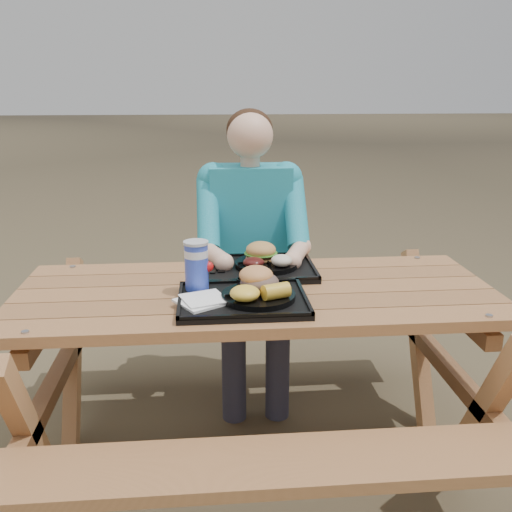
{
  "coord_description": "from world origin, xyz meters",
  "views": [
    {
      "loc": [
        -0.18,
        -2.02,
        1.49
      ],
      "look_at": [
        0.0,
        0.0,
        0.88
      ],
      "focal_mm": 40.0,
      "sensor_mm": 36.0,
      "label": 1
    }
  ],
  "objects": [
    {
      "name": "tray_far",
      "position": [
        0.03,
        0.2,
        0.76
      ],
      "size": [
        0.45,
        0.35,
        0.02
      ],
      "primitive_type": "cube",
      "color": "black",
      "rests_on": "picnic_table"
    },
    {
      "name": "picnic_table",
      "position": [
        0.0,
        0.0,
        0.38
      ],
      "size": [
        1.8,
        1.49,
        0.75
      ],
      "primitive_type": null,
      "color": "#999999",
      "rests_on": "ground"
    },
    {
      "name": "condiment_bbq",
      "position": [
        -0.05,
        -0.02,
        0.78
      ],
      "size": [
        0.05,
        0.05,
        0.03
      ],
      "primitive_type": "cylinder",
      "color": "#320C05",
      "rests_on": "tray_near"
    },
    {
      "name": "tray_near",
      "position": [
        -0.06,
        -0.15,
        0.76
      ],
      "size": [
        0.45,
        0.35,
        0.02
      ],
      "primitive_type": "cube",
      "color": "black",
      "rests_on": "picnic_table"
    },
    {
      "name": "soda_cup",
      "position": [
        -0.22,
        -0.04,
        0.86
      ],
      "size": [
        0.09,
        0.09,
        0.17
      ],
      "primitive_type": "cylinder",
      "color": "#1933BC",
      "rests_on": "tray_near"
    },
    {
      "name": "corn_cob",
      "position": [
        0.05,
        -0.21,
        0.82
      ],
      "size": [
        0.12,
        0.12,
        0.05
      ],
      "primitive_type": null,
      "rotation": [
        0.0,
        0.0,
        0.36
      ],
      "color": "yellow",
      "rests_on": "plate_near"
    },
    {
      "name": "cutlery_far",
      "position": [
        -0.13,
        0.22,
        0.77
      ],
      "size": [
        0.03,
        0.16,
        0.01
      ],
      "primitive_type": "cube",
      "rotation": [
        0.0,
        0.0,
        0.01
      ],
      "color": "black",
      "rests_on": "tray_far"
    },
    {
      "name": "plate_near",
      "position": [
        -0.01,
        -0.15,
        0.78
      ],
      "size": [
        0.26,
        0.26,
        0.02
      ],
      "primitive_type": "cylinder",
      "color": "black",
      "rests_on": "tray_near"
    },
    {
      "name": "baked_beans",
      "position": [
        0.0,
        0.15,
        0.81
      ],
      "size": [
        0.09,
        0.09,
        0.04
      ],
      "primitive_type": "ellipsoid",
      "color": "#47100E",
      "rests_on": "plate_far"
    },
    {
      "name": "ground",
      "position": [
        0.0,
        0.0,
        0.0
      ],
      "size": [
        60.0,
        60.0,
        0.0
      ],
      "primitive_type": "plane",
      "color": "#999999",
      "rests_on": "ground"
    },
    {
      "name": "napkin_stack",
      "position": [
        -0.21,
        -0.18,
        0.78
      ],
      "size": [
        0.2,
        0.2,
        0.02
      ],
      "primitive_type": "cube",
      "rotation": [
        0.0,
        0.0,
        0.56
      ],
      "color": "white",
      "rests_on": "tray_near"
    },
    {
      "name": "plate_far",
      "position": [
        0.06,
        0.21,
        0.78
      ],
      "size": [
        0.26,
        0.26,
        0.02
      ],
      "primitive_type": "cylinder",
      "color": "black",
      "rests_on": "tray_far"
    },
    {
      "name": "burger",
      "position": [
        0.04,
        0.25,
        0.85
      ],
      "size": [
        0.13,
        0.13,
        0.11
      ],
      "primitive_type": null,
      "color": "#CB8C47",
      "rests_on": "plate_far"
    },
    {
      "name": "condiment_mustard",
      "position": [
        -0.0,
        -0.03,
        0.78
      ],
      "size": [
        0.05,
        0.05,
        0.03
      ],
      "primitive_type": "cylinder",
      "color": "gold",
      "rests_on": "tray_near"
    },
    {
      "name": "potato_salad",
      "position": [
        0.12,
        0.15,
        0.81
      ],
      "size": [
        0.09,
        0.09,
        0.05
      ],
      "primitive_type": "ellipsoid",
      "color": "#F1E7CC",
      "rests_on": "plate_far"
    },
    {
      "name": "sandwich",
      "position": [
        0.0,
        -0.12,
        0.86
      ],
      "size": [
        0.13,
        0.13,
        0.13
      ],
      "primitive_type": null,
      "color": "#DA8B4D",
      "rests_on": "plate_near"
    },
    {
      "name": "diner",
      "position": [
        0.03,
        0.62,
        0.64
      ],
      "size": [
        0.48,
        0.84,
        1.28
      ],
      "primitive_type": null,
      "color": "#17A5A6",
      "rests_on": "ground"
    },
    {
      "name": "mac_cheese",
      "position": [
        -0.06,
        -0.22,
        0.82
      ],
      "size": [
        0.1,
        0.1,
        0.05
      ],
      "primitive_type": "ellipsoid",
      "color": "yellow",
      "rests_on": "plate_near"
    }
  ]
}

